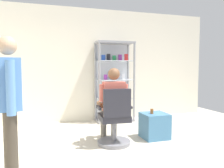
{
  "coord_description": "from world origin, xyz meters",
  "views": [
    {
      "loc": [
        -1.27,
        -2.37,
        1.3
      ],
      "look_at": [
        -0.06,
        1.45,
        1.0
      ],
      "focal_mm": 35.82,
      "sensor_mm": 36.0,
      "label": 1
    }
  ],
  "objects_px": {
    "office_chair": "(115,122)",
    "storage_crate": "(154,126)",
    "display_cabinet_main": "(114,81)",
    "seated_shopkeeper": "(112,102)",
    "tea_glass": "(152,111)",
    "standing_customer": "(9,102)"
  },
  "relations": [
    {
      "from": "office_chair",
      "to": "storage_crate",
      "type": "relative_size",
      "value": 2.09
    },
    {
      "from": "display_cabinet_main",
      "to": "seated_shopkeeper",
      "type": "distance_m",
      "value": 1.61
    },
    {
      "from": "display_cabinet_main",
      "to": "tea_glass",
      "type": "bearing_deg",
      "value": -81.51
    },
    {
      "from": "tea_glass",
      "to": "standing_customer",
      "type": "height_order",
      "value": "standing_customer"
    },
    {
      "from": "storage_crate",
      "to": "tea_glass",
      "type": "xyz_separation_m",
      "value": [
        -0.06,
        -0.01,
        0.27
      ]
    },
    {
      "from": "storage_crate",
      "to": "standing_customer",
      "type": "xyz_separation_m",
      "value": [
        -2.3,
        -1.01,
        0.7
      ]
    },
    {
      "from": "office_chair",
      "to": "tea_glass",
      "type": "relative_size",
      "value": 10.81
    },
    {
      "from": "seated_shopkeeper",
      "to": "office_chair",
      "type": "bearing_deg",
      "value": -94.11
    },
    {
      "from": "standing_customer",
      "to": "storage_crate",
      "type": "bearing_deg",
      "value": 23.81
    },
    {
      "from": "office_chair",
      "to": "tea_glass",
      "type": "xyz_separation_m",
      "value": [
        0.76,
        0.14,
        0.11
      ]
    },
    {
      "from": "seated_shopkeeper",
      "to": "tea_glass",
      "type": "height_order",
      "value": "seated_shopkeeper"
    },
    {
      "from": "office_chair",
      "to": "display_cabinet_main",
      "type": "bearing_deg",
      "value": 72.51
    },
    {
      "from": "office_chair",
      "to": "tea_glass",
      "type": "height_order",
      "value": "office_chair"
    },
    {
      "from": "seated_shopkeeper",
      "to": "storage_crate",
      "type": "height_order",
      "value": "seated_shopkeeper"
    },
    {
      "from": "display_cabinet_main",
      "to": "standing_customer",
      "type": "distance_m",
      "value": 3.24
    },
    {
      "from": "tea_glass",
      "to": "standing_customer",
      "type": "relative_size",
      "value": 0.05
    },
    {
      "from": "office_chair",
      "to": "seated_shopkeeper",
      "type": "distance_m",
      "value": 0.36
    },
    {
      "from": "seated_shopkeeper",
      "to": "tea_glass",
      "type": "relative_size",
      "value": 14.52
    },
    {
      "from": "storage_crate",
      "to": "tea_glass",
      "type": "distance_m",
      "value": 0.28
    },
    {
      "from": "storage_crate",
      "to": "standing_customer",
      "type": "bearing_deg",
      "value": -156.19
    },
    {
      "from": "display_cabinet_main",
      "to": "standing_customer",
      "type": "height_order",
      "value": "display_cabinet_main"
    },
    {
      "from": "office_chair",
      "to": "standing_customer",
      "type": "xyz_separation_m",
      "value": [
        -1.48,
        -0.87,
        0.54
      ]
    }
  ]
}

